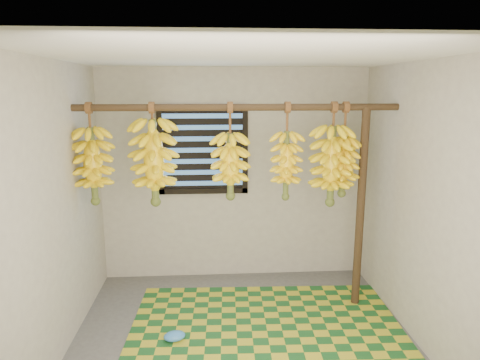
{
  "coord_description": "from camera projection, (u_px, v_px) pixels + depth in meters",
  "views": [
    {
      "loc": [
        -0.26,
        -3.26,
        2.17
      ],
      "look_at": [
        0.0,
        0.55,
        1.35
      ],
      "focal_mm": 32.0,
      "sensor_mm": 36.0,
      "label": 1
    }
  ],
  "objects": [
    {
      "name": "floor",
      "position": [
        244.0,
        348.0,
        3.65
      ],
      "size": [
        3.0,
        3.0,
        0.01
      ],
      "primitive_type": "cube",
      "color": "#4C4C4C",
      "rests_on": "ground"
    },
    {
      "name": "ceiling",
      "position": [
        245.0,
        56.0,
        3.15
      ],
      "size": [
        3.0,
        3.0,
        0.01
      ],
      "primitive_type": "cube",
      "color": "silver",
      "rests_on": "wall_back"
    },
    {
      "name": "wall_back",
      "position": [
        234.0,
        175.0,
        4.87
      ],
      "size": [
        3.0,
        0.01,
        2.4
      ],
      "primitive_type": "cube",
      "color": "gray",
      "rests_on": "floor"
    },
    {
      "name": "wall_left",
      "position": [
        51.0,
        217.0,
        3.3
      ],
      "size": [
        0.01,
        3.0,
        2.4
      ],
      "primitive_type": "cube",
      "color": "gray",
      "rests_on": "floor"
    },
    {
      "name": "wall_right",
      "position": [
        428.0,
        209.0,
        3.5
      ],
      "size": [
        0.01,
        3.0,
        2.4
      ],
      "primitive_type": "cube",
      "color": "gray",
      "rests_on": "floor"
    },
    {
      "name": "window",
      "position": [
        203.0,
        150.0,
        4.76
      ],
      "size": [
        1.0,
        0.04,
        1.0
      ],
      "color": "black",
      "rests_on": "wall_back"
    },
    {
      "name": "hanging_pole",
      "position": [
        239.0,
        107.0,
        3.92
      ],
      "size": [
        3.0,
        0.06,
        0.06
      ],
      "primitive_type": "cylinder",
      "rotation": [
        0.0,
        1.57,
        0.0
      ],
      "color": "#3A281A",
      "rests_on": "wall_left"
    },
    {
      "name": "support_post",
      "position": [
        360.0,
        210.0,
        4.21
      ],
      "size": [
        0.08,
        0.08,
        2.0
      ],
      "primitive_type": "cylinder",
      "color": "#3A281A",
      "rests_on": "floor"
    },
    {
      "name": "woven_mat",
      "position": [
        268.0,
        338.0,
        3.78
      ],
      "size": [
        2.57,
        2.09,
        0.01
      ],
      "primitive_type": "cube",
      "rotation": [
        0.0,
        0.0,
        -0.04
      ],
      "color": "#174E1F",
      "rests_on": "floor"
    },
    {
      "name": "plastic_bag",
      "position": [
        175.0,
        336.0,
        3.74
      ],
      "size": [
        0.22,
        0.18,
        0.08
      ],
      "primitive_type": "ellipsoid",
      "rotation": [
        0.0,
        0.0,
        0.25
      ],
      "color": "#367AC9",
      "rests_on": "woven_mat"
    },
    {
      "name": "banana_bunch_a",
      "position": [
        93.0,
        166.0,
        3.94
      ],
      "size": [
        0.36,
        0.36,
        0.93
      ],
      "color": "brown",
      "rests_on": "hanging_pole"
    },
    {
      "name": "banana_bunch_b",
      "position": [
        154.0,
        162.0,
        3.97
      ],
      "size": [
        0.41,
        0.41,
        0.95
      ],
      "color": "brown",
      "rests_on": "hanging_pole"
    },
    {
      "name": "banana_bunch_c",
      "position": [
        230.0,
        166.0,
        4.03
      ],
      "size": [
        0.32,
        0.32,
        0.91
      ],
      "color": "brown",
      "rests_on": "hanging_pole"
    },
    {
      "name": "banana_bunch_d",
      "position": [
        286.0,
        165.0,
        4.06
      ],
      "size": [
        0.29,
        0.29,
        0.92
      ],
      "color": "brown",
      "rests_on": "hanging_pole"
    },
    {
      "name": "banana_bunch_e",
      "position": [
        331.0,
        166.0,
        4.09
      ],
      "size": [
        0.4,
        0.4,
        0.99
      ],
      "color": "brown",
      "rests_on": "hanging_pole"
    },
    {
      "name": "banana_bunch_f",
      "position": [
        343.0,
        166.0,
        4.1
      ],
      "size": [
        0.3,
        0.3,
        0.9
      ],
      "color": "brown",
      "rests_on": "hanging_pole"
    }
  ]
}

